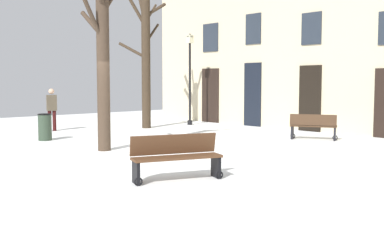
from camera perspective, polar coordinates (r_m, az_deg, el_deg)
The scene contains 9 objects.
ground_plane at distance 12.91m, azimuth -5.38°, elevation -4.03°, with size 30.45×30.45×0.00m, color white.
building_facade at distance 19.11m, azimuth 15.37°, elevation 10.96°, with size 19.03×0.60×8.12m.
tree_left_of_center at distance 13.48m, azimuth -10.73°, elevation 8.80°, with size 1.65×1.77×5.81m.
tree_foreground at distance 19.86m, azimuth -5.65°, elevation 7.58°, with size 1.48×1.58×5.62m.
streetlamp at distance 21.17m, azimuth -0.26°, elevation 6.13°, with size 0.30×0.30×4.08m.
litter_bin at distance 16.35m, azimuth -17.38°, elevation -0.81°, with size 0.46×0.46×0.89m.
bench_near_lamp at distance 16.24m, azimuth 14.47°, elevation -0.75°, with size 1.55×1.08×0.87m.
bench_near_center_tree at distance 9.33m, azimuth -1.92°, elevation -4.41°, with size 1.06×1.86×0.91m.
person_by_shop_door at distance 19.34m, azimuth -16.62°, elevation 1.46°, with size 0.33×0.43×1.68m.
Camera 1 is at (10.20, -7.66, 1.95)m, focal length 44.05 mm.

